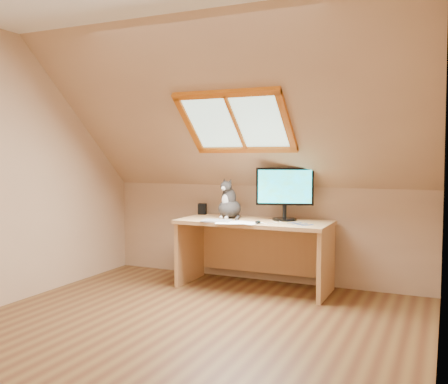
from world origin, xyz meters
The scene contains 10 objects.
ground centered at (0.00, 0.00, 0.00)m, with size 3.50×3.50×0.00m, color brown.
room_shell centered at (0.00, -0.09, 1.43)m, with size 3.52×3.52×2.41m.
desk centered at (0.05, 1.45, 0.47)m, with size 1.49×0.65×0.68m.
monitor centered at (0.33, 1.49, 0.98)m, with size 0.55×0.24×0.52m.
cat centered at (-0.25, 1.44, 0.83)m, with size 0.27×0.31×0.41m.
desk_speaker centered at (-0.65, 1.63, 0.74)m, with size 0.08×0.08×0.12m, color black.
graphics_tablet centered at (-0.25, 1.16, 0.69)m, with size 0.28×0.20×0.01m, color #B2B2B7.
mouse centered at (0.17, 1.15, 0.70)m, with size 0.05×0.09×0.03m, color black.
papers centered at (0.02, 1.12, 0.68)m, with size 0.35×0.30×0.01m.
cables centered at (0.44, 1.26, 0.69)m, with size 0.51×0.26×0.01m.
Camera 1 is at (1.78, -3.19, 1.30)m, focal length 40.00 mm.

